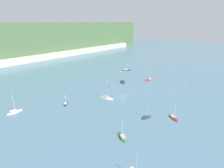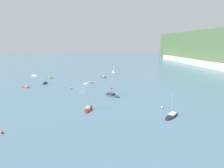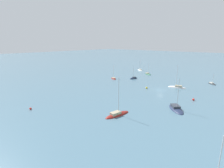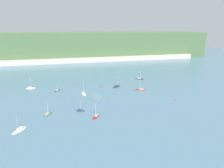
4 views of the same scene
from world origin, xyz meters
name	(u,v)px [view 2 (image 2 of 4)]	position (x,y,z in m)	size (l,w,h in m)	color
ground_plane	(82,87)	(0.00, 0.00, 0.00)	(600.00, 600.00, 0.00)	slate
sailboat_0	(112,95)	(17.17, 13.59, 0.13)	(8.35, 7.95, 10.23)	#232D4C
sailboat_1	(90,83)	(-8.46, 4.02, 0.11)	(3.84, 8.08, 11.06)	silver
sailboat_2	(45,84)	(-11.93, -21.67, 0.08)	(5.29, 2.96, 7.25)	#232D4C
sailboat_3	(35,76)	(-39.12, -34.59, 0.11)	(6.13, 6.96, 7.84)	white
sailboat_4	(88,109)	(32.30, 2.78, 0.13)	(8.56, 3.71, 11.63)	maroon
sailboat_5	(50,78)	(-28.61, -22.26, 0.09)	(4.96, 6.50, 7.45)	#2D6647
sailboat_6	(26,87)	(-4.61, -30.06, 0.08)	(5.42, 6.31, 8.32)	maroon
sailboat_7	(104,77)	(-26.49, 14.20, 0.07)	(4.84, 4.99, 5.70)	black
sailboat_8	(113,72)	(-46.14, 23.99, 0.15)	(6.79, 2.25, 8.99)	white
sailboat_9	(172,116)	(42.27, 29.52, 0.08)	(7.71, 8.16, 8.87)	black
mooring_buoy_0	(2,132)	(46.37, -19.77, 0.33)	(0.66, 0.66, 0.66)	red
mooring_buoy_1	(116,78)	(-22.19, 21.69, 0.25)	(0.50, 0.50, 0.50)	yellow
mooring_buoy_2	(72,88)	(1.95, -5.42, 0.41)	(0.81, 0.81, 0.81)	yellow
mooring_buoy_3	(162,107)	(35.09, 29.46, 0.43)	(0.86, 0.86, 0.86)	white
mooring_buoy_4	(111,88)	(5.10, 15.03, 0.40)	(0.79, 0.79, 0.79)	red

